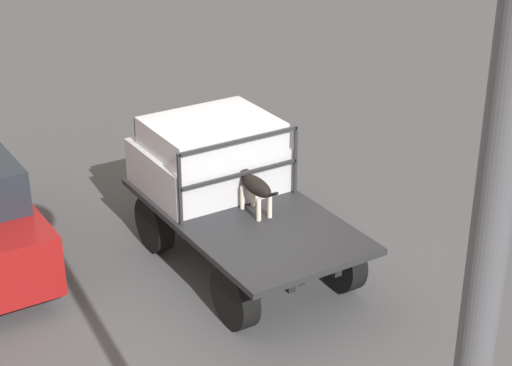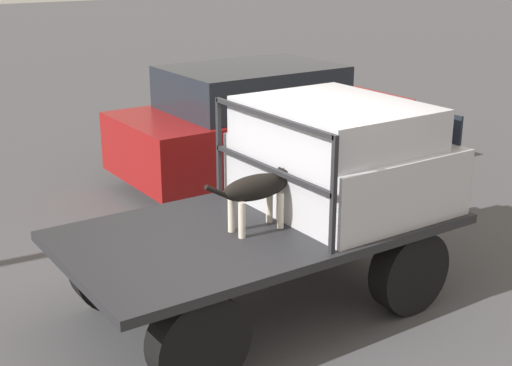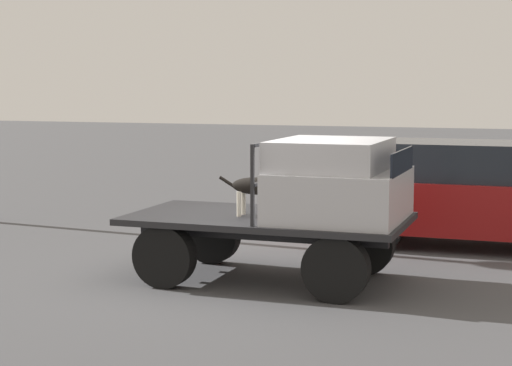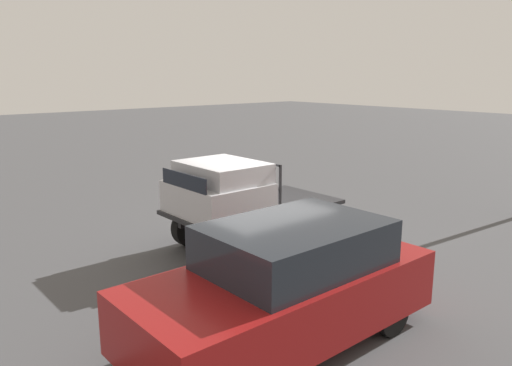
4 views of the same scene
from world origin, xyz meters
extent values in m
plane|color=#474749|center=(0.00, 0.00, 0.00)|extent=(80.00, 80.00, 0.00)
cylinder|color=black|center=(1.09, 0.78, 0.39)|extent=(0.79, 0.24, 0.79)
cylinder|color=black|center=(1.09, -0.78, 0.39)|extent=(0.79, 0.24, 0.79)
cylinder|color=black|center=(-1.09, 0.78, 0.39)|extent=(0.79, 0.24, 0.79)
cylinder|color=black|center=(-1.09, -0.78, 0.39)|extent=(0.79, 0.24, 0.79)
cube|color=black|center=(0.00, 0.33, 0.68)|extent=(3.25, 0.10, 0.18)
cube|color=black|center=(0.00, -0.33, 0.68)|extent=(3.25, 0.10, 0.18)
cube|color=#232326|center=(0.00, 0.00, 0.81)|extent=(3.53, 1.89, 0.08)
cube|color=#B7B7BC|center=(0.94, 0.00, 1.15)|extent=(1.55, 1.77, 0.61)
cube|color=#B7B7BC|center=(0.82, 0.00, 1.65)|extent=(1.32, 1.63, 0.38)
cube|color=black|center=(1.70, 0.00, 1.59)|extent=(0.02, 1.45, 0.28)
cube|color=#232326|center=(0.10, 0.86, 1.33)|extent=(0.04, 0.04, 0.97)
cube|color=#232326|center=(0.10, -0.86, 1.33)|extent=(0.04, 0.04, 0.97)
cube|color=#232326|center=(0.10, 0.00, 1.80)|extent=(0.04, 1.73, 0.04)
cube|color=#232326|center=(0.10, 0.00, 1.33)|extent=(0.04, 1.73, 0.04)
cylinder|color=beige|center=(0.07, -0.03, 1.00)|extent=(0.06, 0.06, 0.32)
cylinder|color=beige|center=(0.07, -0.19, 1.00)|extent=(0.06, 0.06, 0.32)
cylinder|color=beige|center=(-0.32, -0.03, 1.00)|extent=(0.06, 0.06, 0.32)
cylinder|color=beige|center=(-0.32, -0.19, 1.00)|extent=(0.06, 0.06, 0.32)
ellipsoid|color=black|center=(-0.13, -0.11, 1.23)|extent=(0.64, 0.22, 0.22)
sphere|color=beige|center=(0.05, -0.11, 1.20)|extent=(0.10, 0.10, 0.10)
cylinder|color=black|center=(0.15, -0.11, 1.29)|extent=(0.16, 0.12, 0.15)
sphere|color=black|center=(0.25, -0.11, 1.33)|extent=(0.17, 0.17, 0.17)
cone|color=beige|center=(0.32, -0.11, 1.32)|extent=(0.10, 0.10, 0.10)
cone|color=black|center=(0.24, -0.06, 1.41)|extent=(0.06, 0.08, 0.10)
cone|color=black|center=(0.24, -0.16, 1.41)|extent=(0.06, 0.08, 0.10)
cylinder|color=black|center=(-0.49, -0.11, 1.26)|extent=(0.27, 0.04, 0.18)
cylinder|color=black|center=(3.61, 4.06, 0.30)|extent=(0.60, 0.20, 0.60)
cylinder|color=black|center=(3.61, 2.52, 0.30)|extent=(0.60, 0.20, 0.60)
cylinder|color=black|center=(1.00, 4.06, 0.30)|extent=(0.60, 0.20, 0.60)
cylinder|color=black|center=(1.00, 2.52, 0.30)|extent=(0.60, 0.20, 0.60)
cube|color=maroon|center=(2.30, 3.29, 0.65)|extent=(4.20, 1.82, 0.80)
cube|color=#1E232B|center=(2.09, 3.29, 1.34)|extent=(2.31, 1.64, 0.58)
camera|label=1|loc=(-8.49, 5.09, 5.90)|focal=60.00mm
camera|label=2|loc=(-3.34, -4.87, 3.17)|focal=50.00mm
camera|label=3|loc=(3.43, -10.26, 2.52)|focal=60.00mm
camera|label=4|loc=(6.46, 7.63, 3.50)|focal=35.00mm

